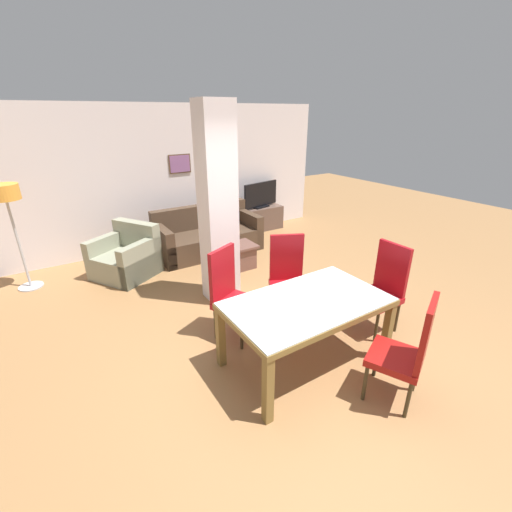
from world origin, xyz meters
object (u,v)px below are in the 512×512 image
floor_lamp (7,202)px  dining_chair_near_right (408,349)px  dining_chair_head_right (383,286)px  tv_stand (261,218)px  dining_chair_far_left (231,291)px  sofa (208,237)px  coffee_table (238,256)px  dining_chair_far_right (288,275)px  bottle (235,243)px  armchair (127,258)px  tv_screen (261,195)px  dining_table (306,313)px

floor_lamp → dining_chair_near_right: bearing=-57.5°
dining_chair_head_right → tv_stand: bearing=-12.3°
dining_chair_head_right → floor_lamp: floor_lamp is taller
dining_chair_far_left → floor_lamp: 3.54m
sofa → coffee_table: (0.10, -0.98, -0.07)m
dining_chair_far_right → bottle: 1.53m
tv_stand → armchair: bearing=-165.9°
dining_chair_near_right → armchair: bearing=85.2°
dining_chair_far_right → sofa: size_ratio=0.56×
dining_chair_far_left → armchair: dining_chair_far_left is taller
dining_chair_head_right → dining_chair_far_right: bearing=43.4°
dining_chair_head_right → bottle: bearing=17.3°
dining_chair_head_right → tv_screen: size_ratio=1.16×
armchair → coffee_table: 1.85m
dining_chair_near_right → sofa: (0.09, 4.41, -0.29)m
dining_table → dining_chair_head_right: 1.23m
dining_chair_near_right → floor_lamp: bearing=98.1°
floor_lamp → dining_chair_far_left: bearing=-53.0°
dining_chair_far_left → sofa: bearing=-134.5°
dining_chair_near_right → tv_stand: size_ratio=1.08×
coffee_table → tv_screen: (1.51, 1.57, 0.58)m
bottle → floor_lamp: size_ratio=0.17×
dining_chair_far_right → tv_screen: 3.65m
dining_table → tv_screen: size_ratio=1.75×
armchair → coffee_table: armchair is taller
dining_chair_head_right → armchair: bearing=35.1°
sofa → armchair: bearing=7.8°
dining_chair_far_left → tv_stand: bearing=-153.5°
coffee_table → dining_chair_far_left: bearing=-122.1°
dining_table → tv_stand: 4.61m
dining_table → dining_chair_near_right: dining_chair_near_right is taller
dining_chair_near_right → armchair: (-1.49, 4.19, -0.29)m
tv_stand → dining_chair_far_right: bearing=-117.8°
dining_chair_far_right → armchair: size_ratio=0.93×
dining_chair_far_right → bottle: dining_chair_far_right is taller
tv_screen → tv_stand: bearing=180.0°
dining_chair_far_left → sofa: 2.78m
dining_chair_near_right → tv_screen: dining_chair_near_right is taller
dining_table → coffee_table: size_ratio=2.70×
dining_table → tv_screen: 4.60m
armchair → tv_stand: bearing=-107.4°
dining_table → dining_chair_far_right: size_ratio=1.51×
dining_table → bottle: dining_table is taller
bottle → tv_screen: 2.37m
dining_table → tv_stand: dining_table is taller
armchair → bottle: size_ratio=4.28×
floor_lamp → tv_stand: bearing=5.4°
dining_table → dining_chair_far_left: bearing=115.1°
tv_stand → sofa: bearing=-160.1°
dining_chair_head_right → sofa: size_ratio=0.56×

